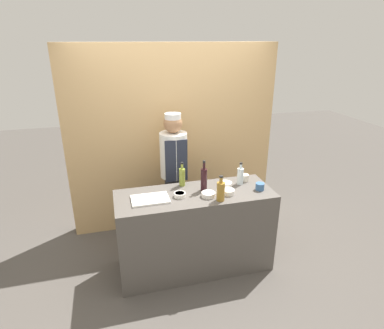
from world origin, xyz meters
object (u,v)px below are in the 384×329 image
at_px(bottle_wine, 204,179).
at_px(bottle_vinegar, 221,191).
at_px(bottle_clear, 240,176).
at_px(sauce_bowl_purple, 180,195).
at_px(sauce_bowl_red, 228,191).
at_px(cup_blue, 260,186).
at_px(sauce_bowl_yellow, 208,194).
at_px(bottle_oil, 182,177).
at_px(sauce_bowl_green, 226,184).
at_px(cup_cream, 245,178).
at_px(chef_center, 174,172).
at_px(cutting_board, 150,199).

distance_m(bottle_wine, bottle_vinegar, 0.28).
height_order(bottle_clear, bottle_vinegar, bottle_vinegar).
height_order(sauce_bowl_purple, bottle_vinegar, bottle_vinegar).
height_order(sauce_bowl_purple, bottle_wine, bottle_wine).
bearing_deg(sauce_bowl_red, cup_blue, 0.73).
relative_size(sauce_bowl_yellow, bottle_oil, 0.52).
height_order(sauce_bowl_green, cup_cream, cup_cream).
distance_m(sauce_bowl_yellow, bottle_wine, 0.19).
bearing_deg(cup_blue, bottle_clear, 126.62).
distance_m(bottle_clear, cup_blue, 0.25).
bearing_deg(sauce_bowl_red, bottle_wine, 145.85).
distance_m(sauce_bowl_purple, cup_blue, 0.87).
height_order(bottle_vinegar, cup_blue, bottle_vinegar).
bearing_deg(sauce_bowl_red, sauce_bowl_green, 77.72).
bearing_deg(bottle_vinegar, sauce_bowl_green, 60.58).
bearing_deg(sauce_bowl_green, sauce_bowl_yellow, -145.05).
bearing_deg(chef_center, sauce_bowl_yellow, -76.04).
relative_size(sauce_bowl_green, sauce_bowl_yellow, 0.99).
bearing_deg(bottle_oil, bottle_wine, -42.07).
relative_size(sauce_bowl_yellow, bottle_wine, 0.42).
relative_size(bottle_vinegar, chef_center, 0.16).
xyz_separation_m(sauce_bowl_green, cutting_board, (-0.84, -0.10, -0.02)).
bearing_deg(sauce_bowl_yellow, sauce_bowl_purple, 166.32).
xyz_separation_m(sauce_bowl_red, sauce_bowl_yellow, (-0.22, -0.00, -0.00)).
xyz_separation_m(sauce_bowl_green, bottle_oil, (-0.45, 0.15, 0.08)).
bearing_deg(bottle_oil, sauce_bowl_red, -38.10).
distance_m(cup_cream, chef_center, 0.89).
bearing_deg(bottle_clear, cup_blue, -53.38).
relative_size(sauce_bowl_green, cutting_board, 0.38).
relative_size(cup_blue, cup_cream, 1.09).
bearing_deg(bottle_clear, cup_cream, 33.44).
xyz_separation_m(sauce_bowl_green, bottle_vinegar, (-0.16, -0.29, 0.08)).
relative_size(bottle_clear, cup_cream, 2.94).
bearing_deg(chef_center, bottle_clear, -42.63).
height_order(sauce_bowl_red, cup_blue, cup_blue).
xyz_separation_m(cutting_board, cup_cream, (1.11, 0.19, 0.03)).
relative_size(cutting_board, bottle_oil, 1.37).
distance_m(sauce_bowl_green, chef_center, 0.76).
height_order(bottle_clear, bottle_wine, bottle_wine).
bearing_deg(sauce_bowl_yellow, bottle_vinegar, -49.62).
relative_size(sauce_bowl_green, sauce_bowl_red, 1.03).
xyz_separation_m(bottle_wine, cup_cream, (0.52, 0.11, -0.09)).
distance_m(bottle_vinegar, cup_cream, 0.57).
distance_m(sauce_bowl_purple, bottle_clear, 0.74).
distance_m(sauce_bowl_yellow, bottle_clear, 0.49).
height_order(cutting_board, bottle_vinegar, bottle_vinegar).
xyz_separation_m(sauce_bowl_yellow, cup_cream, (0.52, 0.26, 0.01)).
xyz_separation_m(sauce_bowl_purple, chef_center, (0.09, 0.72, -0.05)).
bearing_deg(cup_cream, cup_blue, -76.06).
bearing_deg(cup_cream, bottle_wine, -168.38).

